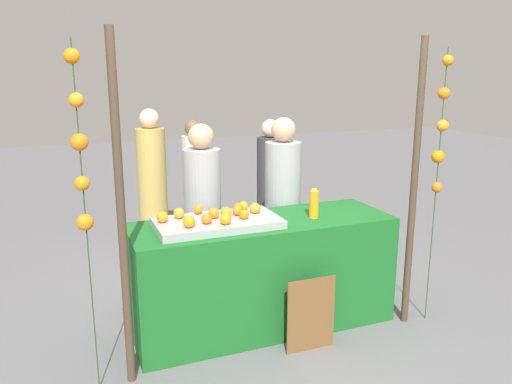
% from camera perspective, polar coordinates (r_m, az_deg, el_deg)
% --- Properties ---
extents(ground_plane, '(24.00, 24.00, 0.00)m').
position_cam_1_polar(ground_plane, '(4.29, 0.77, -14.78)').
color(ground_plane, slate).
extents(stall_counter, '(2.09, 0.70, 0.89)m').
position_cam_1_polar(stall_counter, '(4.10, 0.79, -9.27)').
color(stall_counter, '#196023').
rests_on(stall_counter, ground_plane).
extents(orange_tray, '(0.94, 0.49, 0.06)m').
position_cam_1_polar(orange_tray, '(3.80, -4.41, -3.54)').
color(orange_tray, '#9EA0A5').
rests_on(orange_tray, stall_counter).
extents(orange_0, '(0.08, 0.08, 0.08)m').
position_cam_1_polar(orange_0, '(3.81, -3.43, -2.34)').
color(orange_0, orange).
rests_on(orange_0, orange_tray).
extents(orange_1, '(0.08, 0.08, 0.08)m').
position_cam_1_polar(orange_1, '(3.92, -0.10, -1.85)').
color(orange_1, orange).
rests_on(orange_1, orange_tray).
extents(orange_2, '(0.07, 0.07, 0.07)m').
position_cam_1_polar(orange_2, '(4.02, -1.42, -1.58)').
color(orange_2, orange).
rests_on(orange_2, orange_tray).
extents(orange_3, '(0.08, 0.08, 0.08)m').
position_cam_1_polar(orange_3, '(3.83, -8.80, -2.41)').
color(orange_3, orange).
rests_on(orange_3, orange_tray).
extents(orange_4, '(0.08, 0.08, 0.08)m').
position_cam_1_polar(orange_4, '(3.80, -4.86, -2.43)').
color(orange_4, orange).
rests_on(orange_4, orange_tray).
extents(orange_5, '(0.08, 0.08, 0.08)m').
position_cam_1_polar(orange_5, '(3.67, -5.66, -3.06)').
color(orange_5, orange).
rests_on(orange_5, orange_tray).
extents(orange_6, '(0.07, 0.07, 0.07)m').
position_cam_1_polar(orange_6, '(3.96, -2.02, -1.78)').
color(orange_6, orange).
rests_on(orange_6, orange_tray).
extents(orange_7, '(0.07, 0.07, 0.07)m').
position_cam_1_polar(orange_7, '(3.93, -6.60, -2.00)').
color(orange_7, orange).
rests_on(orange_7, orange_tray).
extents(orange_8, '(0.08, 0.08, 0.08)m').
position_cam_1_polar(orange_8, '(3.64, -3.51, -3.09)').
color(orange_8, orange).
rests_on(orange_8, orange_tray).
extents(orange_9, '(0.09, 0.09, 0.09)m').
position_cam_1_polar(orange_9, '(3.59, -7.65, -3.37)').
color(orange_9, orange).
rests_on(orange_9, orange_tray).
extents(orange_10, '(0.08, 0.08, 0.08)m').
position_cam_1_polar(orange_10, '(3.87, -2.14, -2.13)').
color(orange_10, orange).
rests_on(orange_10, orange_tray).
extents(orange_11, '(0.07, 0.07, 0.07)m').
position_cam_1_polar(orange_11, '(3.77, -1.38, -2.56)').
color(orange_11, orange).
rests_on(orange_11, orange_tray).
extents(orange_12, '(0.08, 0.08, 0.08)m').
position_cam_1_polar(orange_12, '(3.75, -10.66, -2.83)').
color(orange_12, orange).
rests_on(orange_12, orange_tray).
extents(juice_bottle, '(0.07, 0.07, 0.24)m').
position_cam_1_polar(juice_bottle, '(4.03, 6.64, -1.38)').
color(juice_bottle, orange).
rests_on(juice_bottle, stall_counter).
extents(chalkboard_sign, '(0.39, 0.03, 0.58)m').
position_cam_1_polar(chalkboard_sign, '(3.83, 6.23, -13.79)').
color(chalkboard_sign, brown).
rests_on(chalkboard_sign, ground_plane).
extents(vendor_left, '(0.32, 0.32, 1.62)m').
position_cam_1_polar(vendor_left, '(4.42, -6.07, -3.42)').
color(vendor_left, '#99999E').
rests_on(vendor_left, ground_plane).
extents(vendor_right, '(0.33, 0.33, 1.65)m').
position_cam_1_polar(vendor_right, '(4.64, 3.04, -2.36)').
color(vendor_right, '#99999E').
rests_on(vendor_right, ground_plane).
extents(crowd_person_0, '(0.33, 0.33, 1.65)m').
position_cam_1_polar(crowd_person_0, '(5.88, -11.74, 0.74)').
color(crowd_person_0, tan).
rests_on(crowd_person_0, ground_plane).
extents(crowd_person_1, '(0.31, 0.31, 1.53)m').
position_cam_1_polar(crowd_person_1, '(5.78, 1.61, 0.24)').
color(crowd_person_1, '#333338').
rests_on(crowd_person_1, ground_plane).
extents(crowd_person_2, '(0.29, 0.29, 1.47)m').
position_cam_1_polar(crowd_person_2, '(6.35, -7.06, 1.10)').
color(crowd_person_2, beige).
rests_on(crowd_person_2, ground_plane).
extents(canopy_post_left, '(0.06, 0.06, 2.30)m').
position_cam_1_polar(canopy_post_left, '(3.24, -15.13, -2.79)').
color(canopy_post_left, '#473828').
rests_on(canopy_post_left, ground_plane).
extents(canopy_post_right, '(0.06, 0.06, 2.30)m').
position_cam_1_polar(canopy_post_right, '(4.13, 17.58, 0.50)').
color(canopy_post_right, '#473828').
rests_on(canopy_post_right, ground_plane).
extents(garland_strand_left, '(0.11, 0.11, 2.22)m').
position_cam_1_polar(garland_strand_left, '(3.12, -19.48, 4.29)').
color(garland_strand_left, '#2D4C23').
rests_on(garland_strand_left, ground_plane).
extents(garland_strand_right, '(0.11, 0.11, 2.22)m').
position_cam_1_polar(garland_strand_right, '(4.16, 20.40, 6.61)').
color(garland_strand_right, '#2D4C23').
rests_on(garland_strand_right, ground_plane).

